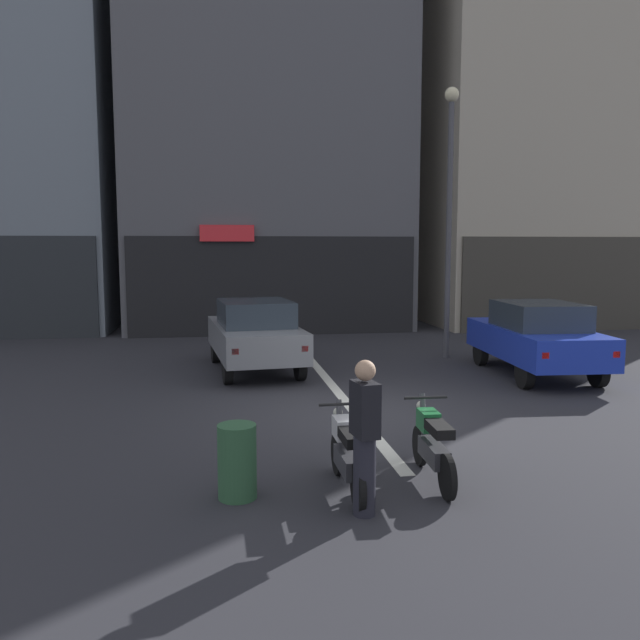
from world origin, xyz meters
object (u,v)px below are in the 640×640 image
car_blue_parked_kerbside (536,336)px  person_by_motorcycles (365,437)px  motorcycle_green_row_left_mid (433,444)px  trash_bin (237,461)px  street_lamp (450,196)px  car_grey_crossing_near (255,333)px  motorcycle_white_row_leftmost (347,453)px

car_blue_parked_kerbside → person_by_motorcycles: 8.56m
motorcycle_green_row_left_mid → trash_bin: bearing=-176.0°
street_lamp → person_by_motorcycles: street_lamp is taller
car_grey_crossing_near → street_lamp: 6.04m
motorcycle_white_row_leftmost → motorcycle_green_row_left_mid: size_ratio=1.00×
car_grey_crossing_near → trash_bin: (-0.63, -7.45, -0.46)m
motorcycle_white_row_leftmost → trash_bin: bearing=-179.9°
car_blue_parked_kerbside → trash_bin: size_ratio=4.96×
car_grey_crossing_near → person_by_motorcycles: person_by_motorcycles is taller
car_grey_crossing_near → motorcycle_white_row_leftmost: car_grey_crossing_near is taller
motorcycle_white_row_leftmost → trash_bin: (-1.27, -0.00, -0.03)m
trash_bin → person_by_motorcycles: bearing=-27.3°
car_grey_crossing_near → trash_bin: car_grey_crossing_near is taller
car_grey_crossing_near → motorcycle_green_row_left_mid: car_grey_crossing_near is taller
car_grey_crossing_near → motorcycle_white_row_leftmost: 7.48m
motorcycle_white_row_leftmost → trash_bin: motorcycle_white_row_leftmost is taller
trash_bin → motorcycle_white_row_leftmost: bearing=0.1°
motorcycle_green_row_left_mid → car_grey_crossing_near: bearing=103.3°
motorcycle_green_row_left_mid → person_by_motorcycles: bearing=-141.2°
motorcycle_white_row_leftmost → motorcycle_green_row_left_mid: 1.11m
motorcycle_green_row_left_mid → trash_bin: size_ratio=1.97×
street_lamp → car_blue_parked_kerbside: bearing=-66.1°
street_lamp → motorcycle_white_row_leftmost: 10.21m
trash_bin → motorcycle_green_row_left_mid: bearing=4.0°
motorcycle_green_row_left_mid → person_by_motorcycles: size_ratio=1.00×
car_grey_crossing_near → motorcycle_green_row_left_mid: bearing=-76.7°
street_lamp → trash_bin: bearing=-123.6°
car_blue_parked_kerbside → trash_bin: (-6.76, -5.93, -0.46)m
street_lamp → motorcycle_white_row_leftmost: (-4.36, -8.47, -3.67)m
motorcycle_green_row_left_mid → person_by_motorcycles: 1.40m
trash_bin → street_lamp: bearing=56.4°
motorcycle_green_row_left_mid → street_lamp: bearing=68.5°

